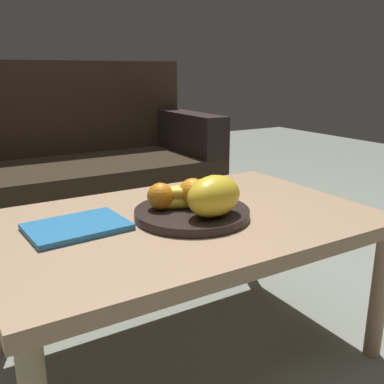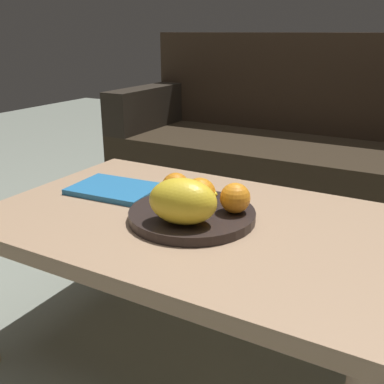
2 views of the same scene
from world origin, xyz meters
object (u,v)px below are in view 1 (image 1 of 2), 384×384
couch (48,181)px  banana_bunch (184,197)px  orange_right (193,193)px  fruit_bowl (192,213)px  magazine (77,227)px  coffee_table (185,232)px  orange_front (161,196)px  orange_left (214,188)px  melon_large_front (214,196)px

couch → banana_bunch: couch is taller
couch → banana_bunch: 1.21m
orange_right → banana_bunch: size_ratio=0.52×
orange_right → fruit_bowl: bearing=-133.2°
orange_right → magazine: size_ratio=0.33×
banana_bunch → magazine: bearing=171.5°
coffee_table → orange_front: size_ratio=14.03×
couch → orange_front: (0.06, -1.17, 0.21)m
coffee_table → orange_front: (-0.06, 0.03, 0.11)m
orange_front → banana_bunch: orange_front is taller
fruit_bowl → orange_left: bearing=22.6°
couch → banana_bunch: (0.12, -1.19, 0.20)m
coffee_table → couch: couch is taller
banana_bunch → orange_left: bearing=7.8°
melon_large_front → magazine: melon_large_front is taller
orange_front → banana_bunch: size_ratio=0.47×
melon_large_front → magazine: size_ratio=0.66×
coffee_table → orange_right: (0.03, -0.00, 0.11)m
couch → magazine: size_ratio=6.80×
coffee_table → orange_front: bearing=155.7°
orange_left → orange_right: (-0.09, -0.03, 0.00)m
coffee_table → melon_large_front: 0.16m
couch → fruit_bowl: 1.23m
melon_large_front → banana_bunch: melon_large_front is taller
couch → banana_bunch: size_ratio=10.63×
coffee_table → fruit_bowl: bearing=-51.1°
fruit_bowl → melon_large_front: bearing=-75.9°
melon_large_front → orange_left: melon_large_front is taller
couch → magazine: 1.17m
banana_bunch → fruit_bowl: bearing=-67.2°
orange_right → banana_bunch: 0.03m
orange_right → banana_bunch: bearing=151.8°
fruit_bowl → magazine: 0.32m
couch → orange_right: (0.15, -1.20, 0.21)m
orange_right → magazine: 0.33m
couch → magazine: bearing=-98.7°
coffee_table → orange_left: 0.16m
fruit_bowl → melon_large_front: (0.02, -0.08, 0.07)m
orange_front → orange_left: size_ratio=0.98×
fruit_bowl → couch: bearing=96.2°
coffee_table → magazine: magazine is taller
fruit_bowl → orange_right: orange_right is taller
coffee_table → melon_large_front: bearing=-70.8°
fruit_bowl → orange_right: bearing=46.8°
fruit_bowl → orange_left: 0.12m
orange_front → magazine: (-0.23, 0.03, -0.05)m
magazine → couch: bearing=77.0°
couch → melon_large_front: size_ratio=10.29×
melon_large_front → orange_front: melon_large_front is taller
fruit_bowl → orange_front: bearing=149.2°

